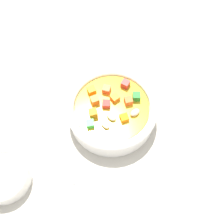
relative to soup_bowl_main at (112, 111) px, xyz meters
The scene contains 4 objects.
ground_plane 3.72cm from the soup_bowl_main, 39.91° to the left, with size 140.00×140.00×2.00cm, color #BAB2A0.
soup_bowl_main is the anchor object (origin of this frame).
spoon 13.85cm from the soup_bowl_main, 12.56° to the left, with size 4.79×20.28×0.94cm.
side_bowl_small 22.23cm from the soup_bowl_main, 39.05° to the right, with size 9.18×9.18×3.54cm.
Camera 1 is at (22.92, 7.42, 49.56)cm, focal length 45.12 mm.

